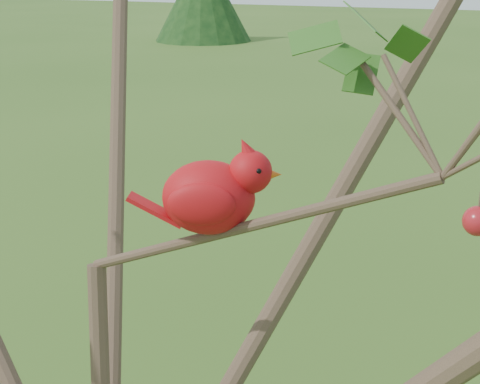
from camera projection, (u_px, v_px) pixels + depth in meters
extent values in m
sphere|color=#A5161E|center=(478.00, 221.00, 0.95)|extent=(0.04, 0.04, 0.04)
ellipsoid|color=red|center=(209.00, 197.00, 1.16)|extent=(0.18, 0.16, 0.12)
sphere|color=red|center=(250.00, 172.00, 1.15)|extent=(0.09, 0.09, 0.07)
cone|color=red|center=(247.00, 150.00, 1.14)|extent=(0.06, 0.05, 0.05)
cone|color=#D85914|center=(272.00, 174.00, 1.15)|extent=(0.04, 0.03, 0.03)
ellipsoid|color=black|center=(265.00, 175.00, 1.15)|extent=(0.03, 0.04, 0.03)
cube|color=red|center=(156.00, 210.00, 1.18)|extent=(0.10, 0.06, 0.05)
ellipsoid|color=red|center=(208.00, 187.00, 1.21)|extent=(0.11, 0.07, 0.07)
ellipsoid|color=red|center=(202.00, 204.00, 1.12)|extent=(0.11, 0.07, 0.07)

